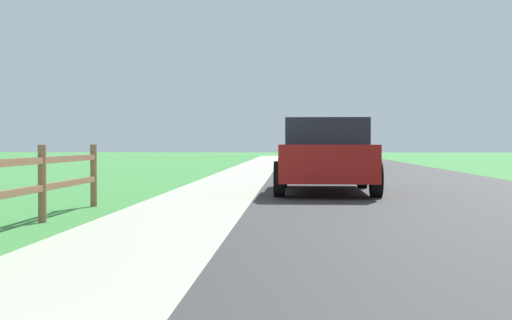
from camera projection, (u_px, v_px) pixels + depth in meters
The scene contains 7 objects.
ground_plane at pixel (273, 172), 25.44m from camera, with size 120.00×120.00×0.00m, color #3E883E.
road_asphalt at pixel (363, 170), 27.25m from camera, with size 7.00×66.00×0.01m, color #323232.
curb_concrete at pixel (199, 170), 27.60m from camera, with size 6.00×66.00×0.01m, color #AEB69C.
grass_verge at pixel (162, 170), 27.68m from camera, with size 5.00×66.00×0.00m, color #3E883E.
parked_suv_red at pixel (325, 155), 15.11m from camera, with size 2.16×4.79×1.59m.
parked_car_black at pixel (319, 152), 25.72m from camera, with size 2.10×4.27×1.46m.
parked_car_beige at pixel (309, 149), 34.00m from camera, with size 2.13×4.33×1.58m.
Camera 1 is at (0.76, -0.42, 1.06)m, focal length 48.38 mm.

